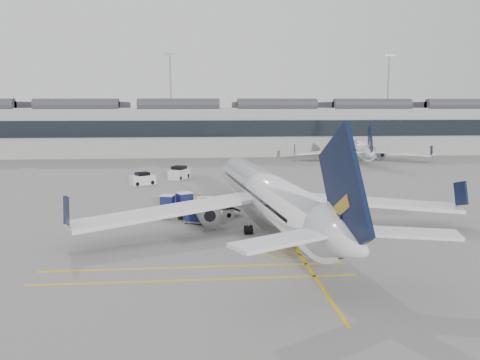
{
  "coord_description": "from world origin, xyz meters",
  "views": [
    {
      "loc": [
        2.33,
        -42.21,
        11.4
      ],
      "look_at": [
        6.43,
        4.38,
        4.0
      ],
      "focal_mm": 35.0,
      "sensor_mm": 36.0,
      "label": 1
    }
  ],
  "objects": [
    {
      "name": "apron_markings",
      "position": [
        10.0,
        10.0,
        0.01
      ],
      "size": [
        0.25,
        60.0,
        0.01
      ],
      "primitive_type": "cube",
      "color": "gold",
      "rests_on": "ground"
    },
    {
      "name": "baggage_cart_d",
      "position": [
        0.61,
        9.83,
        0.97
      ],
      "size": [
        2.18,
        2.05,
        1.81
      ],
      "rotation": [
        0.0,
        0.0,
        0.48
      ],
      "color": "gray",
      "rests_on": "ground"
    },
    {
      "name": "pushback_tug",
      "position": [
        -0.37,
        5.04,
        0.61
      ],
      "size": [
        2.71,
        1.98,
        1.38
      ],
      "rotation": [
        0.0,
        0.0,
        -0.21
      ],
      "color": "#505347",
      "rests_on": "ground"
    },
    {
      "name": "service_van_mid",
      "position": [
        -0.87,
        31.75,
        0.91
      ],
      "size": [
        3.48,
        4.41,
        2.03
      ],
      "rotation": [
        0.0,
        0.0,
        1.13
      ],
      "color": "silver",
      "rests_on": "ground"
    },
    {
      "name": "baggage_cart_a",
      "position": [
        1.84,
        3.0,
        1.02
      ],
      "size": [
        2.23,
        2.05,
        1.91
      ],
      "rotation": [
        0.0,
        0.0,
        -0.37
      ],
      "color": "gray",
      "rests_on": "ground"
    },
    {
      "name": "baggage_cart_c",
      "position": [
        2.87,
        6.82,
        0.96
      ],
      "size": [
        1.84,
        1.57,
        1.79
      ],
      "rotation": [
        0.0,
        0.0,
        -0.1
      ],
      "color": "gray",
      "rests_on": "ground"
    },
    {
      "name": "service_van_left",
      "position": [
        -6.01,
        26.56,
        0.81
      ],
      "size": [
        3.95,
        3.32,
        1.82
      ],
      "rotation": [
        0.0,
        0.0,
        0.53
      ],
      "color": "silver",
      "rests_on": "ground"
    },
    {
      "name": "airliner_main",
      "position": [
        8.94,
        0.49,
        3.11
      ],
      "size": [
        36.16,
        39.72,
        10.58
      ],
      "rotation": [
        0.0,
        0.0,
        0.12
      ],
      "color": "silver",
      "rests_on": "ground"
    },
    {
      "name": "ground",
      "position": [
        0.0,
        0.0,
        0.0
      ],
      "size": [
        220.0,
        220.0,
        0.0
      ],
      "primitive_type": "plane",
      "color": "gray",
      "rests_on": "ground"
    },
    {
      "name": "ramp_agent_b",
      "position": [
        2.28,
        7.8,
        0.96
      ],
      "size": [
        1.18,
        1.12,
        1.92
      ],
      "primitive_type": "imported",
      "rotation": [
        0.0,
        0.0,
        3.72
      ],
      "color": "orange",
      "rests_on": "ground"
    },
    {
      "name": "airliner_far",
      "position": [
        36.45,
        54.2,
        2.43
      ],
      "size": [
        27.91,
        30.79,
        8.27
      ],
      "rotation": [
        0.0,
        0.0,
        -0.2
      ],
      "color": "silver",
      "rests_on": "ground"
    },
    {
      "name": "terminal",
      "position": [
        0.0,
        71.93,
        6.14
      ],
      "size": [
        200.0,
        20.45,
        12.4
      ],
      "color": "#9E9E99",
      "rests_on": "ground"
    },
    {
      "name": "service_van_right",
      "position": [
        10.47,
        27.65,
        0.83
      ],
      "size": [
        3.95,
        3.64,
        1.85
      ],
      "rotation": [
        0.0,
        0.0,
        -0.66
      ],
      "color": "silver",
      "rests_on": "ground"
    },
    {
      "name": "safety_cone_engine",
      "position": [
        11.91,
        3.41,
        0.26
      ],
      "size": [
        0.38,
        0.38,
        0.52
      ],
      "primitive_type": "cone",
      "color": "#F24C0A",
      "rests_on": "ground"
    },
    {
      "name": "light_masts",
      "position": [
        -1.67,
        86.0,
        14.49
      ],
      "size": [
        113.0,
        0.6,
        25.45
      ],
      "color": "slate",
      "rests_on": "ground"
    },
    {
      "name": "belt_loader",
      "position": [
        3.54,
        5.17,
        0.6
      ],
      "size": [
        5.14,
        2.73,
        2.04
      ],
      "rotation": [
        0.0,
        0.0,
        0.28
      ],
      "color": "silver",
      "rests_on": "ground"
    },
    {
      "name": "baggage_cart_b",
      "position": [
        -1.25,
        9.43,
        0.87
      ],
      "size": [
        1.82,
        1.63,
        1.62
      ],
      "rotation": [
        0.0,
        0.0,
        -0.27
      ],
      "color": "gray",
      "rests_on": "ground"
    },
    {
      "name": "safety_cone_nose",
      "position": [
        7.86,
        23.74,
        0.25
      ],
      "size": [
        0.36,
        0.36,
        0.5
      ],
      "primitive_type": "cone",
      "color": "#F24C0A",
      "rests_on": "ground"
    },
    {
      "name": "ramp_agent_a",
      "position": [
        5.2,
        6.6,
        0.86
      ],
      "size": [
        0.75,
        0.68,
        1.72
      ],
      "primitive_type": "imported",
      "rotation": [
        0.0,
        0.0,
        0.56
      ],
      "color": "#DF430B",
      "rests_on": "ground"
    }
  ]
}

